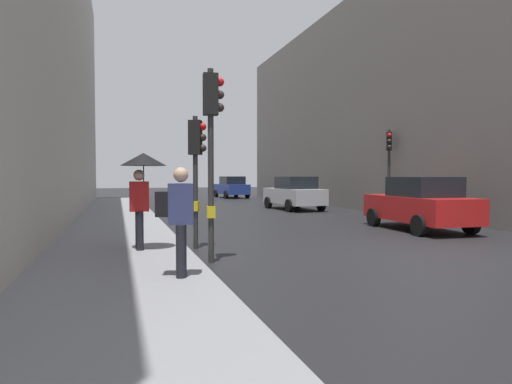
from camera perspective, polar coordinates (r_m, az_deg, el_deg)
ground_plane at (r=10.94m, az=21.18°, el=-7.47°), size 120.00×120.00×0.00m
sidewalk_kerb at (r=14.51m, az=-17.52°, el=-4.78°), size 3.08×40.00×0.16m
building_facade_right at (r=27.06m, az=24.86°, el=10.29°), size 12.00×35.65×11.48m
traffic_light_mid_street at (r=20.72m, az=16.87°, el=4.43°), size 0.36×0.44×3.87m
traffic_light_near_right at (r=10.89m, az=-7.75°, el=4.46°), size 0.45×0.35×3.25m
traffic_light_near_left at (r=9.11m, az=-5.75°, el=8.04°), size 0.44×0.27×3.97m
traffic_light_far_median at (r=31.28m, az=-5.88°, el=3.40°), size 0.25×0.43×3.64m
car_blue_van at (r=36.20m, az=-3.19°, el=0.64°), size 2.28×4.33×1.76m
car_silver_hatchback at (r=23.42m, az=4.97°, el=-0.16°), size 2.23×4.31×1.76m
car_red_sedan at (r=15.46m, az=20.50°, el=-1.43°), size 2.22×4.30×1.76m
pedestrian_with_umbrella at (r=10.02m, az=-14.55°, el=2.31°), size 1.00×1.00×2.14m
pedestrian_with_grey_backpack at (r=7.21m, az=-10.06°, el=-2.94°), size 0.64×0.39×1.77m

